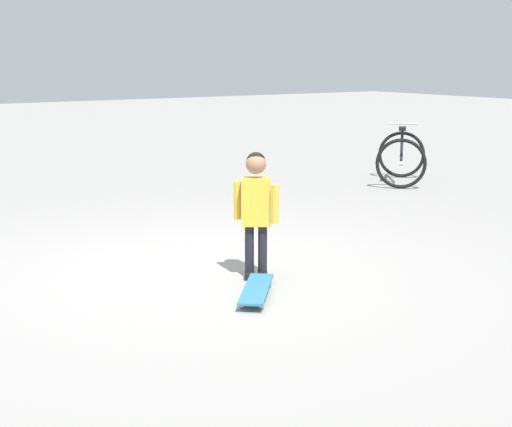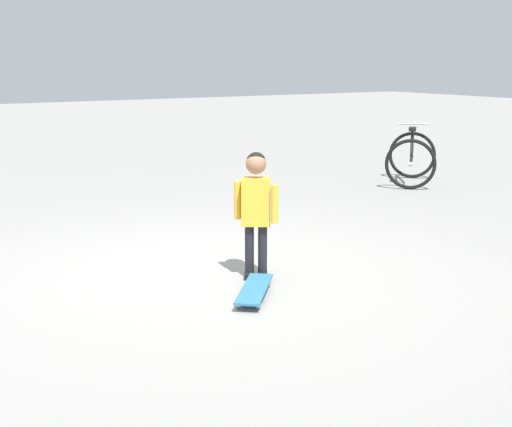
{
  "view_description": "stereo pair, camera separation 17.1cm",
  "coord_description": "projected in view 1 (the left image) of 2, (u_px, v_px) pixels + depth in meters",
  "views": [
    {
      "loc": [
        5.37,
        -3.04,
        1.82
      ],
      "look_at": [
        0.35,
        0.33,
        0.55
      ],
      "focal_mm": 52.28,
      "sensor_mm": 36.0,
      "label": 1
    },
    {
      "loc": [
        5.46,
        -2.9,
        1.82
      ],
      "look_at": [
        0.35,
        0.33,
        0.55
      ],
      "focal_mm": 52.28,
      "sensor_mm": 36.0,
      "label": 2
    }
  ],
  "objects": [
    {
      "name": "ground_plane",
      "position": [
        202.0,
        273.0,
        6.39
      ],
      "size": [
        50.0,
        50.0,
        0.0
      ],
      "primitive_type": "plane",
      "color": "gray"
    },
    {
      "name": "child_person",
      "position": [
        256.0,
        201.0,
        6.15
      ],
      "size": [
        0.36,
        0.28,
        1.06
      ],
      "color": "black",
      "rests_on": "ground"
    },
    {
      "name": "skateboard",
      "position": [
        256.0,
        289.0,
        5.76
      ],
      "size": [
        0.71,
        0.65,
        0.07
      ],
      "color": "teal",
      "rests_on": "ground"
    },
    {
      "name": "bicycle_near",
      "position": [
        401.0,
        157.0,
        10.93
      ],
      "size": [
        1.26,
        1.26,
        0.85
      ],
      "color": "black",
      "rests_on": "ground"
    }
  ]
}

